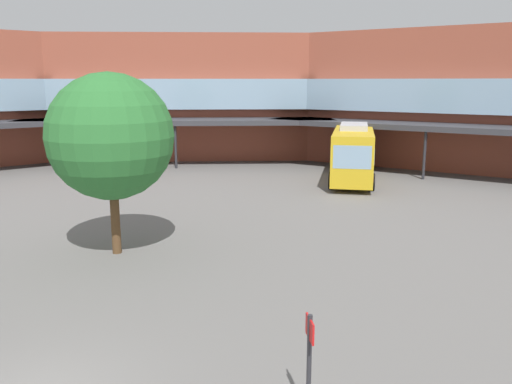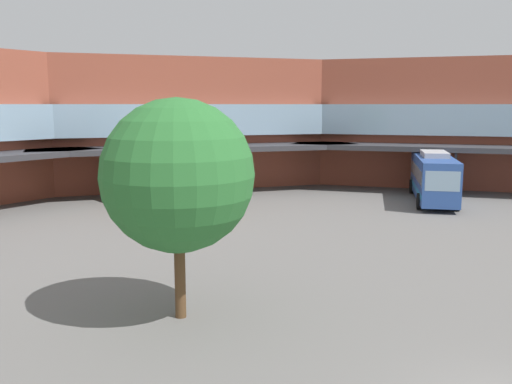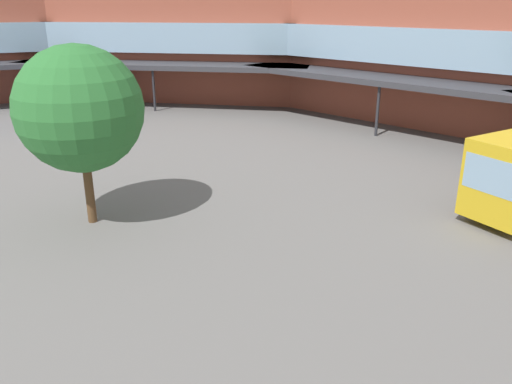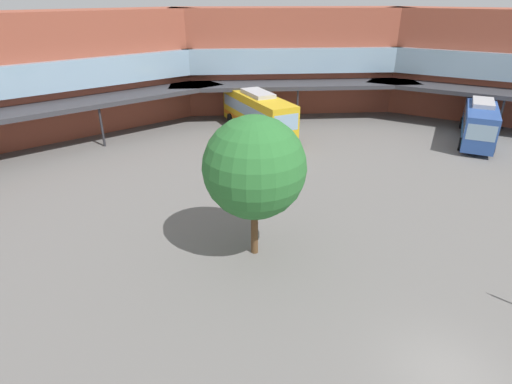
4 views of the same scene
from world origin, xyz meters
The scene contains 4 objects.
station_building centered at (0.00, 20.23, 5.39)m, with size 82.82×53.99×10.72m.
bus_1 centered at (4.53, 28.48, 1.98)m, with size 3.44×10.93×3.91m.
bus_3 centered at (21.84, 18.83, 1.83)m, with size 9.10×8.74×3.63m.
plaza_tree centered at (-3.38, 9.67, 4.71)m, with size 4.93×4.93×7.18m.
Camera 2 is at (-11.39, -5.95, 6.94)m, focal length 38.73 mm.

